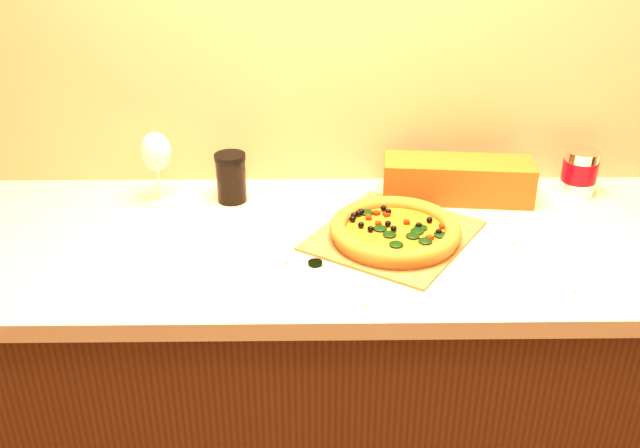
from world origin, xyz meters
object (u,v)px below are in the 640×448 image
Objects in this scene: coffee_canister at (580,172)px; wine_glass at (156,153)px; pizza at (395,231)px; dark_jar at (231,177)px; pizza_peel at (396,233)px.

wine_glass reaches higher than coffee_canister.
pizza is 2.37× the size of dark_jar.
dark_jar is at bearing 2.08° from wine_glass.
pizza_peel is 1.68× the size of pizza.
pizza is at bearing -153.88° from coffee_canister.
pizza is at bearing -29.00° from dark_jar.
coffee_canister is (0.49, 0.21, 0.06)m from pizza_peel.
pizza_peel is at bearing -156.59° from coffee_canister.
coffee_canister is (0.50, 0.24, 0.04)m from pizza.
wine_glass is at bearing -177.92° from dark_jar.
wine_glass is (-0.58, 0.18, 0.13)m from pizza_peel.
pizza_peel is 0.44m from dark_jar.
coffee_canister is at bearing 56.48° from pizza_peel.
pizza_peel is 2.68× the size of wine_glass.
pizza_peel is 4.18× the size of coffee_canister.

